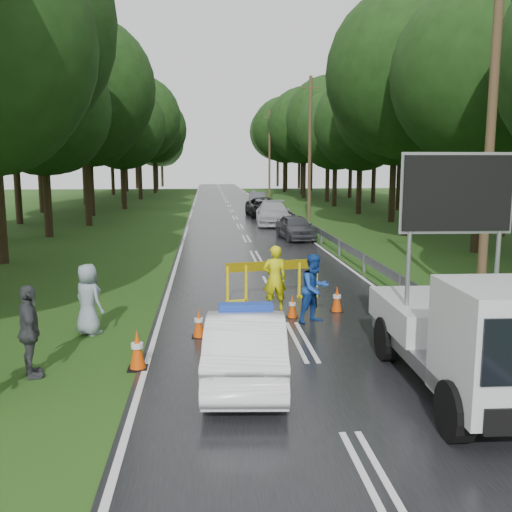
{
  "coord_description": "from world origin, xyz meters",
  "views": [
    {
      "loc": [
        -2.1,
        -12.38,
        4.02
      ],
      "look_at": [
        -0.66,
        4.26,
        1.3
      ],
      "focal_mm": 40.0,
      "sensor_mm": 36.0,
      "label": 1
    }
  ],
  "objects": [
    {
      "name": "queue_car_third",
      "position": [
        2.25,
        30.94,
        0.72
      ],
      "size": [
        2.63,
        5.3,
        1.44
      ],
      "primitive_type": "imported",
      "rotation": [
        0.0,
        0.0,
        0.04
      ],
      "color": "black",
      "rests_on": "ground"
    },
    {
      "name": "cone_far",
      "position": [
        1.4,
        2.5,
        0.36
      ],
      "size": [
        0.35,
        0.35,
        0.73
      ],
      "color": "black",
      "rests_on": "ground"
    },
    {
      "name": "work_truck",
      "position": [
        2.53,
        -3.4,
        1.13
      ],
      "size": [
        2.48,
        5.3,
        4.17
      ],
      "rotation": [
        0.0,
        0.0,
        -0.03
      ],
      "color": "gray",
      "rests_on": "ground"
    },
    {
      "name": "queue_car_first",
      "position": [
        2.6,
        17.56,
        0.66
      ],
      "size": [
        1.97,
        4.03,
        1.32
      ],
      "primitive_type": "imported",
      "rotation": [
        0.0,
        0.0,
        0.11
      ],
      "color": "#383A3E",
      "rests_on": "ground"
    },
    {
      "name": "cone_right",
      "position": [
        2.4,
        1.5,
        0.31
      ],
      "size": [
        0.3,
        0.3,
        0.64
      ],
      "color": "black",
      "rests_on": "ground"
    },
    {
      "name": "civilian",
      "position": [
        0.6,
        1.56,
        0.89
      ],
      "size": [
        1.08,
        1.01,
        1.77
      ],
      "primitive_type": "imported",
      "rotation": [
        0.0,
        0.0,
        0.51
      ],
      "color": "#17419B",
      "rests_on": "ground"
    },
    {
      "name": "cone_left_mid",
      "position": [
        -2.32,
        0.5,
        0.34
      ],
      "size": [
        0.34,
        0.34,
        0.71
      ],
      "color": "black",
      "rests_on": "ground"
    },
    {
      "name": "cone_near_left",
      "position": [
        -3.5,
        -1.47,
        0.4
      ],
      "size": [
        0.39,
        0.39,
        0.82
      ],
      "color": "black",
      "rests_on": "ground"
    },
    {
      "name": "utility_pole_mid",
      "position": [
        5.2,
        28.0,
        5.06
      ],
      "size": [
        1.4,
        0.24,
        10.0
      ],
      "color": "#4E3D24",
      "rests_on": "ground"
    },
    {
      "name": "road",
      "position": [
        0.0,
        30.0,
        0.01
      ],
      "size": [
        7.0,
        140.0,
        0.02
      ],
      "primitive_type": "cube",
      "color": "black",
      "rests_on": "ground"
    },
    {
      "name": "utility_pole_far",
      "position": [
        5.2,
        54.0,
        5.06
      ],
      "size": [
        1.4,
        0.24,
        10.0
      ],
      "color": "#4E3D24",
      "rests_on": "ground"
    },
    {
      "name": "police_sedan",
      "position": [
        -1.41,
        -2.2,
        0.67
      ],
      "size": [
        1.7,
        4.12,
        1.46
      ],
      "rotation": [
        0.0,
        0.0,
        3.07
      ],
      "color": "white",
      "rests_on": "ground"
    },
    {
      "name": "guardrail",
      "position": [
        3.7,
        29.67,
        0.55
      ],
      "size": [
        0.12,
        60.06,
        0.7
      ],
      "color": "gray",
      "rests_on": "ground"
    },
    {
      "name": "ground",
      "position": [
        0.0,
        0.0,
        0.0
      ],
      "size": [
        160.0,
        160.0,
        0.0
      ],
      "primitive_type": "plane",
      "color": "#1C4012",
      "rests_on": "ground"
    },
    {
      "name": "utility_pole_near",
      "position": [
        5.2,
        2.0,
        5.06
      ],
      "size": [
        1.4,
        0.24,
        10.0
      ],
      "color": "#4E3D24",
      "rests_on": "ground"
    },
    {
      "name": "officer",
      "position": [
        -0.27,
        2.82,
        0.91
      ],
      "size": [
        0.69,
        0.48,
        1.82
      ],
      "primitive_type": "imported",
      "rotation": [
        0.0,
        0.0,
        3.21
      ],
      "color": "#DDDF0C",
      "rests_on": "ground"
    },
    {
      "name": "queue_car_second",
      "position": [
        2.24,
        24.94,
        0.77
      ],
      "size": [
        2.49,
        5.44,
        1.54
      ],
      "primitive_type": "imported",
      "rotation": [
        0.0,
        0.0,
        -0.06
      ],
      "color": "#ACAEB4",
      "rests_on": "ground"
    },
    {
      "name": "queue_car_fourth",
      "position": [
        2.6,
        40.67,
        0.69
      ],
      "size": [
        1.65,
        4.25,
        1.38
      ],
      "primitive_type": "imported",
      "rotation": [
        0.0,
        0.0,
        -0.04
      ],
      "color": "#414449",
      "rests_on": "ground"
    },
    {
      "name": "cone_center",
      "position": [
        0.1,
        2.0,
        0.31
      ],
      "size": [
        0.3,
        0.3,
        0.64
      ],
      "color": "black",
      "rests_on": "ground"
    },
    {
      "name": "bystander_right",
      "position": [
        -4.92,
        1.01,
        0.85
      ],
      "size": [
        0.98,
        0.95,
        1.7
      ],
      "primitive_type": "imported",
      "rotation": [
        0.0,
        0.0,
        2.42
      ],
      "color": "gray",
      "rests_on": "ground"
    },
    {
      "name": "bystander_mid",
      "position": [
        -5.45,
        -1.72,
        0.89
      ],
      "size": [
        0.78,
        1.13,
        1.79
      ],
      "primitive_type": "imported",
      "rotation": [
        0.0,
        0.0,
        1.94
      ],
      "color": "#393B40",
      "rests_on": "ground"
    },
    {
      "name": "barrier",
      "position": [
        -0.19,
        4.0,
        0.9
      ],
      "size": [
        2.83,
        0.64,
        1.19
      ],
      "rotation": [
        0.0,
        0.0,
        0.2
      ],
      "color": "yellow",
      "rests_on": "ground"
    }
  ]
}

